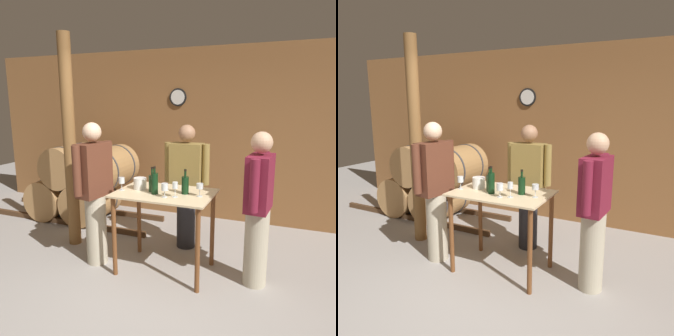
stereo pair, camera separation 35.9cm
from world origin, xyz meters
TOP-DOWN VIEW (x-y plane):
  - ground_plane at (0.00, 0.00)m, footprint 14.00×14.00m
  - back_wall at (-0.00, 2.67)m, footprint 8.40×0.08m
  - barrel_rack at (-1.97, 1.85)m, footprint 2.91×0.84m
  - tasting_table at (-0.09, 0.79)m, footprint 1.06×0.72m
  - wooden_post at (-1.49, 1.01)m, footprint 0.16×0.16m
  - wine_bottle_far_left at (-0.23, 0.76)m, footprint 0.08×0.08m
  - wine_bottle_left at (-0.17, 0.69)m, footprint 0.07×0.07m
  - wine_bottle_center at (0.13, 0.81)m, footprint 0.08×0.08m
  - wine_glass_near_left at (-0.57, 0.69)m, footprint 0.07×0.07m
  - wine_glass_near_center at (-0.02, 0.61)m, footprint 0.07×0.07m
  - wine_glass_near_right at (0.08, 0.66)m, footprint 0.06×0.06m
  - wine_glass_far_side at (0.31, 0.77)m, footprint 0.07×0.07m
  - ice_bucket at (-0.40, 0.81)m, footprint 0.14×0.14m
  - person_host at (-0.07, 1.46)m, footprint 0.59×0.24m
  - person_visitor_with_scarf at (0.89, 0.85)m, footprint 0.25×0.59m
  - person_visitor_bearded at (-0.91, 0.66)m, footprint 0.29×0.58m

SIDE VIEW (x-z plane):
  - ground_plane at x=0.00m, z-range 0.00..0.00m
  - barrel_rack at x=-1.97m, z-range -0.02..1.20m
  - tasting_table at x=-0.09m, z-range 0.28..1.19m
  - person_visitor_with_scarf at x=0.89m, z-range 0.04..1.64m
  - person_host at x=-0.07m, z-range 0.04..1.64m
  - person_visitor_bearded at x=-0.91m, z-range 0.05..1.70m
  - ice_bucket at x=-0.40m, z-range 0.91..1.04m
  - wine_bottle_far_left at x=-0.23m, z-range 0.88..1.15m
  - wine_bottle_center at x=0.13m, z-range 0.88..1.15m
  - wine_glass_far_side at x=0.31m, z-range 0.95..1.09m
  - wine_glass_near_left at x=-0.57m, z-range 0.95..1.09m
  - wine_glass_near_center at x=-0.02m, z-range 0.94..1.09m
  - wine_glass_near_right at x=0.08m, z-range 0.95..1.11m
  - wine_bottle_left at x=-0.17m, z-range 0.88..1.18m
  - wooden_post at x=-1.49m, z-range 0.00..2.70m
  - back_wall at x=0.00m, z-range 0.00..2.70m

